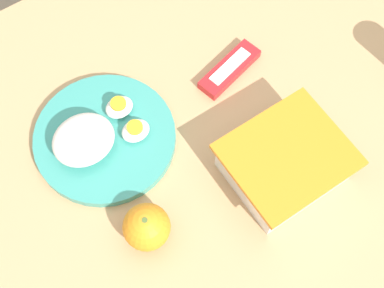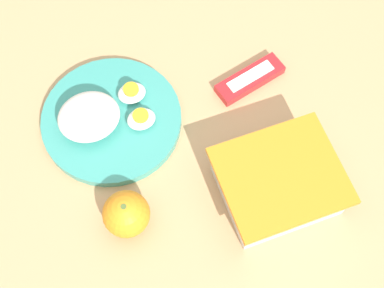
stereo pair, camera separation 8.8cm
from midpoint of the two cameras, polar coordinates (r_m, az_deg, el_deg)
name	(u,v)px [view 2 (the right image)]	position (r m, az deg, el deg)	size (l,w,h in m)	color
ground_plane	(196,230)	(1.60, 2.00, -9.35)	(10.00, 10.00, 0.00)	gray
table	(198,143)	(1.01, 3.11, -0.13)	(1.29, 0.81, 0.71)	tan
food_container	(278,184)	(0.87, 12.00, -4.51)	(0.19, 0.16, 0.07)	white
orange_fruit	(126,214)	(0.83, -4.02, -7.80)	(0.07, 0.07, 0.07)	orange
rice_plate	(107,118)	(0.92, -6.43, 2.48)	(0.24, 0.24, 0.07)	teal
candy_bar	(250,79)	(0.97, 8.79, 6.60)	(0.13, 0.07, 0.02)	red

